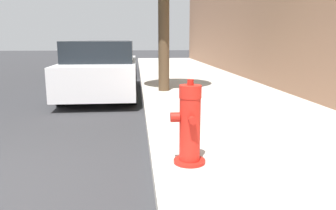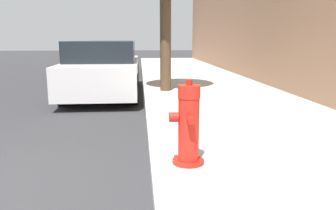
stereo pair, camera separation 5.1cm
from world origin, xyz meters
name	(u,v)px [view 1 (the left image)]	position (x,y,z in m)	size (l,w,h in m)	color
sidewalk_slab	(329,178)	(3.43, 0.00, 0.07)	(3.59, 40.00, 0.15)	#B7B2A8
fire_hydrant	(190,126)	(2.04, 0.38, 0.57)	(0.38, 0.38, 0.92)	red
parked_car_near	(102,69)	(0.60, 5.86, 0.70)	(1.80, 4.60, 1.42)	silver
parked_car_mid	(110,58)	(0.41, 11.32, 0.68)	(1.82, 3.91, 1.40)	black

